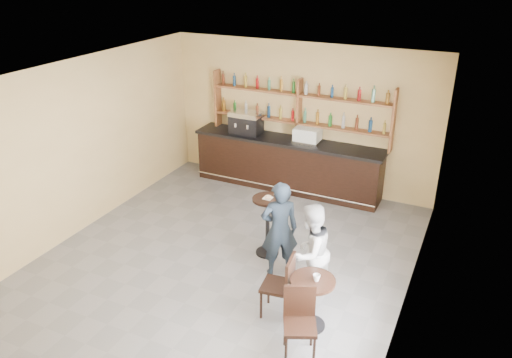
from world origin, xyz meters
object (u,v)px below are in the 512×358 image
at_px(chair_west, 277,285).
at_px(man_main, 279,230).
at_px(espresso_machine, 246,122).
at_px(chair_south, 300,326).
at_px(patron_second, 310,252).
at_px(pastry_case, 308,135).
at_px(cafe_table, 312,303).
at_px(pedestal_table, 267,226).
at_px(bar_counter, 287,164).

bearing_deg(chair_west, man_main, -165.39).
bearing_deg(espresso_machine, chair_west, -59.57).
relative_size(chair_south, patron_second, 0.63).
bearing_deg(patron_second, espresso_machine, -120.94).
distance_m(pastry_case, chair_west, 4.27).
distance_m(cafe_table, chair_west, 0.56).
xyz_separation_m(pedestal_table, cafe_table, (1.34, -1.46, -0.15)).
distance_m(espresso_machine, pastry_case, 1.46).
height_order(chair_south, patron_second, patron_second).
xyz_separation_m(pedestal_table, man_main, (0.42, -0.48, 0.29)).
xyz_separation_m(espresso_machine, man_main, (2.15, -3.12, -0.57)).
height_order(bar_counter, chair_west, bar_counter).
distance_m(pastry_case, chair_south, 5.06).
height_order(cafe_table, chair_south, chair_south).
bearing_deg(bar_counter, man_main, -70.12).
relative_size(cafe_table, patron_second, 0.51).
bearing_deg(chair_south, espresso_machine, 98.91).
relative_size(bar_counter, man_main, 2.57).
height_order(man_main, patron_second, man_main).
height_order(cafe_table, chair_west, chair_west).
bearing_deg(bar_counter, patron_second, -62.87).
xyz_separation_m(bar_counter, man_main, (1.13, -3.12, 0.25)).
height_order(chair_west, patron_second, patron_second).
xyz_separation_m(espresso_machine, pastry_case, (1.46, 0.00, -0.08)).
height_order(man_main, cafe_table, man_main).
height_order(espresso_machine, man_main, man_main).
height_order(pedestal_table, chair_south, pedestal_table).
relative_size(man_main, patron_second, 1.07).
height_order(pastry_case, cafe_table, pastry_case).
xyz_separation_m(espresso_machine, chair_west, (2.51, -4.06, -0.91)).
relative_size(bar_counter, chair_south, 4.39).
bearing_deg(chair_south, patron_second, 80.05).
bearing_deg(man_main, patron_second, 119.98).
bearing_deg(pastry_case, cafe_table, -64.07).
xyz_separation_m(man_main, chair_west, (0.37, -0.93, -0.34)).
bearing_deg(cafe_table, espresso_machine, 126.70).
bearing_deg(cafe_table, bar_counter, 116.46).
bearing_deg(cafe_table, chair_west, 174.81).
relative_size(espresso_machine, pedestal_table, 0.63).
height_order(bar_counter, man_main, man_main).
height_order(espresso_machine, pedestal_table, espresso_machine).
relative_size(bar_counter, espresso_machine, 6.21).
xyz_separation_m(espresso_machine, patron_second, (2.78, -3.44, -0.62)).
height_order(bar_counter, espresso_machine, espresso_machine).
distance_m(bar_counter, chair_south, 5.15).
xyz_separation_m(pastry_case, chair_west, (1.05, -4.06, -0.83)).
bearing_deg(pedestal_table, chair_west, -60.87).
distance_m(chair_west, chair_south, 0.88).
bearing_deg(pedestal_table, pastry_case, 95.76).
bearing_deg(espresso_machine, patron_second, -52.40).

